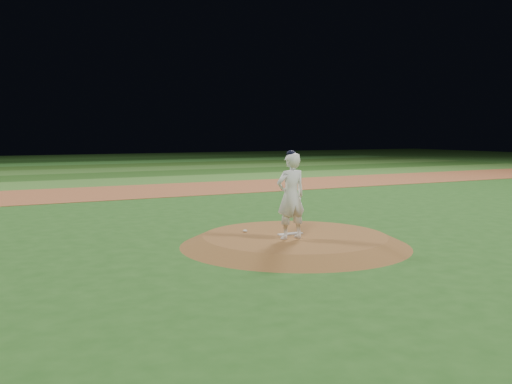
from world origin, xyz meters
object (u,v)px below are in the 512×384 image
pitchers_mound (295,240)px  pitching_rubber (290,234)px  rosin_bag (245,231)px  pitcher_on_mound (291,196)px

pitchers_mound → pitching_rubber: size_ratio=8.62×
pitchers_mound → rosin_bag: 1.27m
pitchers_mound → rosin_bag: bearing=134.1°
rosin_bag → pitching_rubber: bearing=-44.4°
pitchers_mound → pitcher_on_mound: (-0.34, -0.37, 1.13)m
pitchers_mound → pitcher_on_mound: size_ratio=2.69×
pitching_rubber → rosin_bag: size_ratio=5.78×
pitching_rubber → pitcher_on_mound: bearing=-121.2°
pitcher_on_mound → rosin_bag: bearing=112.7°
pitchers_mound → pitching_rubber: (-0.06, 0.11, 0.14)m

